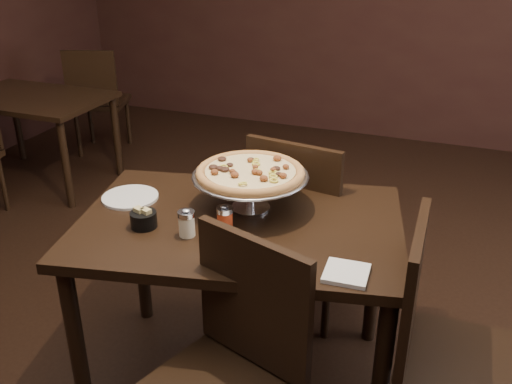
% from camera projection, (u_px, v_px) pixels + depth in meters
% --- Properties ---
extents(room, '(6.04, 7.04, 2.84)m').
position_uv_depth(room, '(231.00, 64.00, 1.94)').
color(room, black).
rests_on(room, ground).
extents(dining_table, '(1.40, 1.08, 0.79)m').
position_uv_depth(dining_table, '(240.00, 244.00, 2.27)').
color(dining_table, black).
rests_on(dining_table, ground).
extents(background_table, '(1.09, 0.73, 0.68)m').
position_uv_depth(background_table, '(33.00, 108.00, 4.26)').
color(background_table, black).
rests_on(background_table, ground).
extents(pizza_stand, '(0.47, 0.47, 0.19)m').
position_uv_depth(pizza_stand, '(250.00, 173.00, 2.25)').
color(pizza_stand, silver).
rests_on(pizza_stand, dining_table).
extents(parmesan_shaker, '(0.06, 0.06, 0.11)m').
position_uv_depth(parmesan_shaker, '(187.00, 223.00, 2.10)').
color(parmesan_shaker, '#FBEEC3').
rests_on(parmesan_shaker, dining_table).
extents(pepper_flake_shaker, '(0.06, 0.06, 0.11)m').
position_uv_depth(pepper_flake_shaker, '(225.00, 218.00, 2.13)').
color(pepper_flake_shaker, '#9C290E').
rests_on(pepper_flake_shaker, dining_table).
extents(packet_caddy, '(0.10, 0.10, 0.08)m').
position_uv_depth(packet_caddy, '(143.00, 219.00, 2.17)').
color(packet_caddy, black).
rests_on(packet_caddy, dining_table).
extents(napkin_stack, '(0.15, 0.15, 0.02)m').
position_uv_depth(napkin_stack, '(346.00, 273.00, 1.87)').
color(napkin_stack, white).
rests_on(napkin_stack, dining_table).
extents(plate_left, '(0.24, 0.24, 0.01)m').
position_uv_depth(plate_left, '(130.00, 197.00, 2.40)').
color(plate_left, white).
rests_on(plate_left, dining_table).
extents(plate_near, '(0.24, 0.24, 0.01)m').
position_uv_depth(plate_near, '(243.00, 256.00, 1.98)').
color(plate_near, white).
rests_on(plate_near, dining_table).
extents(serving_spatula, '(0.16, 0.16, 0.02)m').
position_uv_depth(serving_spatula, '(272.00, 188.00, 2.14)').
color(serving_spatula, silver).
rests_on(serving_spatula, pizza_stand).
extents(chair_far, '(0.52, 0.52, 0.98)m').
position_uv_depth(chair_far, '(303.00, 222.00, 2.74)').
color(chair_far, black).
rests_on(chair_far, ground).
extents(chair_near, '(0.57, 0.57, 0.96)m').
position_uv_depth(chair_near, '(228.00, 371.00, 1.84)').
color(chair_near, black).
rests_on(chair_near, ground).
extents(chair_side, '(0.46, 0.46, 0.97)m').
position_uv_depth(chair_side, '(444.00, 346.00, 1.95)').
color(chair_side, black).
rests_on(chair_side, ground).
extents(bg_chair_far, '(0.54, 0.54, 0.92)m').
position_uv_depth(bg_chair_far, '(98.00, 97.00, 4.84)').
color(bg_chair_far, black).
rests_on(bg_chair_far, ground).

